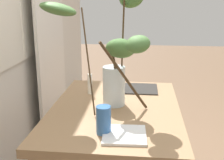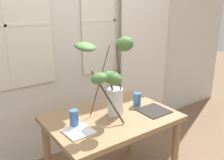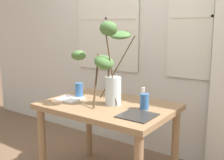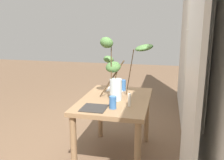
% 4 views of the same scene
% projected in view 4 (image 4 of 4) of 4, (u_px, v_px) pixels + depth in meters
% --- Properties ---
extents(ground, '(14.00, 14.00, 0.00)m').
position_uv_depth(ground, '(115.00, 157.00, 2.94)').
color(ground, brown).
extents(back_wall_with_windows, '(5.76, 0.14, 2.96)m').
position_uv_depth(back_wall_with_windows, '(202.00, 35.00, 2.40)').
color(back_wall_with_windows, beige).
rests_on(back_wall_with_windows, ground).
extents(curtain_sheer_side, '(0.77, 0.03, 2.31)m').
position_uv_depth(curtain_sheer_side, '(191.00, 94.00, 1.52)').
color(curtain_sheer_side, silver).
rests_on(curtain_sheer_side, ground).
extents(dining_table, '(1.12, 0.78, 0.75)m').
position_uv_depth(dining_table, '(115.00, 108.00, 2.79)').
color(dining_table, '#93704C').
rests_on(dining_table, ground).
extents(vase_with_branches, '(0.46, 0.67, 0.72)m').
position_uv_depth(vase_with_branches, '(118.00, 69.00, 2.69)').
color(vase_with_branches, silver).
rests_on(vase_with_branches, dining_table).
extents(drinking_glass_blue_left, '(0.07, 0.07, 0.14)m').
position_uv_depth(drinking_glass_blue_left, '(123.00, 85.00, 3.08)').
color(drinking_glass_blue_left, '#386BAD').
rests_on(drinking_glass_blue_left, dining_table).
extents(drinking_glass_blue_right, '(0.07, 0.07, 0.13)m').
position_uv_depth(drinking_glass_blue_right, '(113.00, 102.00, 2.42)').
color(drinking_glass_blue_right, '#386BAD').
rests_on(drinking_glass_blue_right, dining_table).
extents(plate_square_left, '(0.22, 0.22, 0.01)m').
position_uv_depth(plate_square_left, '(115.00, 89.00, 3.14)').
color(plate_square_left, white).
rests_on(plate_square_left, dining_table).
extents(plate_square_right, '(0.26, 0.26, 0.01)m').
position_uv_depth(plate_square_right, '(94.00, 108.00, 2.44)').
color(plate_square_right, '#2D2B28').
rests_on(plate_square_right, dining_table).
extents(pillar_candle, '(0.03, 0.03, 0.15)m').
position_uv_depth(pillar_candle, '(129.00, 100.00, 2.48)').
color(pillar_candle, silver).
rests_on(pillar_candle, dining_table).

